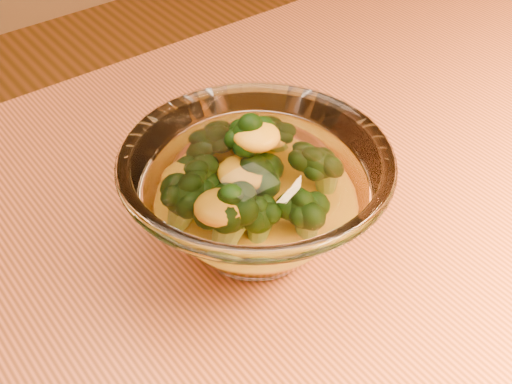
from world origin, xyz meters
The scene contains 4 objects.
table centered at (0.00, 0.00, 0.65)m, with size 1.20×0.80×0.75m.
glass_bowl centered at (-0.08, 0.07, 0.80)m, with size 0.22×0.22×0.10m.
cheese_sauce centered at (-0.08, 0.07, 0.78)m, with size 0.12×0.12×0.03m, color orange.
broccoli_heap centered at (-0.08, 0.08, 0.81)m, with size 0.14×0.14×0.08m.
Camera 1 is at (-0.34, -0.28, 1.18)m, focal length 50.00 mm.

